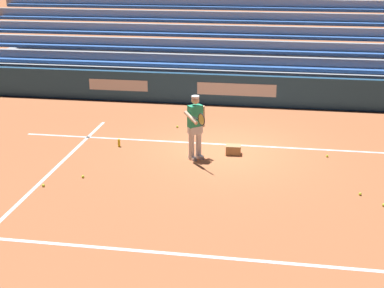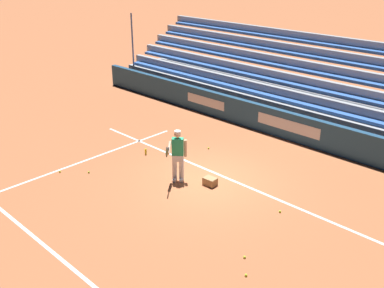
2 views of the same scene
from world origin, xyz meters
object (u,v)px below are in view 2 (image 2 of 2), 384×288
tennis_ball_near_player (280,211)px  tennis_ball_on_baseline (60,172)px  tennis_ball_far_left (89,172)px  water_bottle (146,152)px  tennis_ball_toward_net (246,275)px  ball_box_cardboard (210,182)px  tennis_ball_by_box (208,148)px  tennis_player (177,155)px  tennis_ball_stray_back (245,257)px

tennis_ball_near_player → tennis_ball_on_baseline: same height
tennis_ball_far_left → water_bottle: (-0.24, -2.29, 0.08)m
tennis_ball_toward_net → tennis_ball_far_left: bearing=-3.8°
ball_box_cardboard → tennis_ball_far_left: size_ratio=6.06×
ball_box_cardboard → tennis_ball_by_box: 2.83m
tennis_ball_far_left → tennis_ball_on_baseline: size_ratio=1.00×
tennis_player → tennis_ball_toward_net: bearing=154.0°
tennis_ball_by_box → tennis_ball_near_player: 4.82m
ball_box_cardboard → tennis_ball_near_player: size_ratio=6.06×
ball_box_cardboard → tennis_ball_near_player: ball_box_cardboard is taller
ball_box_cardboard → tennis_ball_stray_back: size_ratio=6.06×
tennis_ball_stray_back → tennis_ball_near_player: size_ratio=1.00×
tennis_ball_stray_back → tennis_player: bearing=-22.6°
tennis_ball_stray_back → tennis_ball_toward_net: (-0.43, 0.50, 0.00)m
tennis_ball_stray_back → tennis_ball_near_player: 2.40m
tennis_player → tennis_ball_toward_net: tennis_player is taller
ball_box_cardboard → water_bottle: (3.24, -0.10, -0.02)m
tennis_ball_toward_net → tennis_ball_by_box: bearing=-41.0°
tennis_ball_far_left → tennis_ball_near_player: 6.43m
ball_box_cardboard → tennis_ball_on_baseline: size_ratio=6.06×
tennis_ball_on_baseline → water_bottle: water_bottle is taller
tennis_ball_by_box → tennis_ball_stray_back: (-4.98, 4.22, 0.00)m
tennis_ball_by_box → tennis_ball_stray_back: 6.53m
tennis_ball_near_player → water_bottle: water_bottle is taller
tennis_ball_stray_back → water_bottle: size_ratio=0.30×
ball_box_cardboard → tennis_ball_on_baseline: ball_box_cardboard is taller
tennis_ball_by_box → water_bottle: 2.36m
ball_box_cardboard → tennis_ball_near_player: 2.51m
tennis_ball_stray_back → tennis_ball_by_box: bearing=-40.2°
ball_box_cardboard → tennis_ball_stray_back: (-3.06, 2.15, -0.10)m
tennis_ball_stray_back → tennis_ball_near_player: bearing=-76.7°
tennis_player → ball_box_cardboard: 1.32m
tennis_ball_stray_back → tennis_ball_near_player: same height
tennis_ball_on_baseline → tennis_ball_stray_back: bearing=-174.6°
ball_box_cardboard → tennis_ball_by_box: (1.93, -2.06, -0.10)m
tennis_ball_by_box → tennis_ball_near_player: size_ratio=1.00×
tennis_ball_toward_net → water_bottle: water_bottle is taller
tennis_player → tennis_ball_toward_net: (-4.45, 2.17, -0.86)m
tennis_ball_near_player → ball_box_cardboard: bearing=4.1°
tennis_ball_by_box → water_bottle: bearing=56.3°
tennis_player → tennis_ball_on_baseline: (3.24, 2.36, -0.86)m
tennis_ball_stray_back → tennis_ball_far_left: bearing=0.3°
tennis_ball_far_left → tennis_ball_stray_back: bearing=-179.7°
tennis_player → ball_box_cardboard: bearing=-153.7°
tennis_player → tennis_ball_on_baseline: 4.10m
tennis_ball_on_baseline → tennis_ball_toward_net: bearing=-178.6°
tennis_ball_stray_back → tennis_ball_toward_net: 0.66m
tennis_ball_by_box → tennis_ball_far_left: bearing=70.0°
ball_box_cardboard → tennis_ball_stray_back: 3.74m
tennis_ball_toward_net → tennis_ball_near_player: 2.99m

